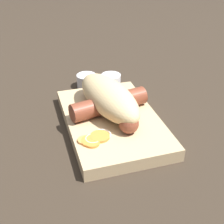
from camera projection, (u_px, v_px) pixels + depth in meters
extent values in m
plane|color=#33281E|center=(112.00, 127.00, 0.60)|extent=(3.00, 3.00, 0.00)
cube|color=tan|center=(112.00, 122.00, 0.59)|extent=(0.26, 0.17, 0.02)
ellipsoid|color=#DBBC84|center=(107.00, 98.00, 0.58)|extent=(0.20, 0.11, 0.06)
cylinder|color=brown|center=(108.00, 104.00, 0.59)|extent=(0.06, 0.16, 0.03)
sphere|color=brown|center=(129.00, 124.00, 0.53)|extent=(0.03, 0.03, 0.03)
sphere|color=brown|center=(91.00, 88.00, 0.65)|extent=(0.03, 0.03, 0.03)
cylinder|color=orange|center=(101.00, 138.00, 0.52)|extent=(0.02, 0.02, 0.00)
cylinder|color=#F99E4C|center=(84.00, 140.00, 0.52)|extent=(0.03, 0.03, 0.00)
cylinder|color=orange|center=(100.00, 136.00, 0.53)|extent=(0.04, 0.04, 0.00)
cylinder|color=orange|center=(92.00, 143.00, 0.51)|extent=(0.03, 0.03, 0.00)
cylinder|color=orange|center=(91.00, 141.00, 0.52)|extent=(0.05, 0.05, 0.00)
torus|color=silver|center=(102.00, 135.00, 0.53)|extent=(0.03, 0.03, 0.00)
torus|color=silver|center=(93.00, 139.00, 0.52)|extent=(0.03, 0.03, 0.00)
cylinder|color=white|center=(111.00, 81.00, 0.73)|extent=(0.05, 0.05, 0.03)
cylinder|color=maroon|center=(111.00, 84.00, 0.74)|extent=(0.04, 0.04, 0.01)
cylinder|color=white|center=(87.00, 81.00, 0.73)|extent=(0.05, 0.05, 0.03)
cylinder|color=white|center=(87.00, 84.00, 0.74)|extent=(0.04, 0.04, 0.01)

